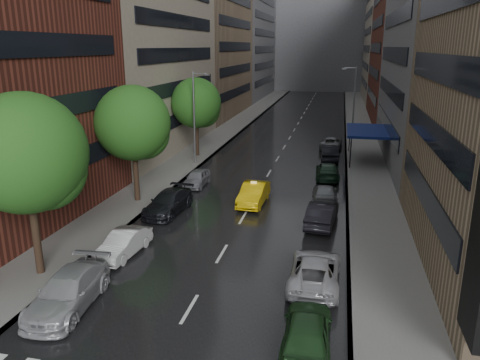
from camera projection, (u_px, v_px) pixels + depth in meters
name	position (u px, v px, depth m)	size (l,w,h in m)	color
road	(293.00, 132.00, 64.43)	(14.00, 140.00, 0.01)	black
sidewalk_left	(229.00, 130.00, 66.21)	(4.00, 140.00, 0.15)	gray
sidewalk_right	(360.00, 134.00, 62.61)	(4.00, 140.00, 0.15)	gray
buildings_left	(204.00, 15.00, 71.28)	(8.00, 108.00, 38.00)	maroon
buildings_right	(411.00, 19.00, 63.58)	(8.05, 109.10, 36.00)	#937A5B
building_far	(321.00, 28.00, 123.94)	(40.00, 14.00, 32.00)	slate
tree_near	(26.00, 153.00, 22.59)	(5.94, 5.94, 9.46)	#382619
tree_mid	(133.00, 123.00, 34.14)	(5.54, 5.54, 8.83)	#382619
tree_far	(196.00, 103.00, 48.85)	(5.26, 5.26, 8.38)	#382619
taxi	(254.00, 194.00, 35.10)	(1.69, 4.84, 1.60)	yellow
parked_cars_left	(141.00, 227.00, 28.80)	(2.66, 24.58, 1.61)	#A1A2A6
parked_cars_right	(325.00, 192.00, 35.62)	(2.62, 43.30, 1.61)	#1D401D
street_lamp_left	(195.00, 116.00, 45.83)	(1.74, 0.22, 9.00)	gray
street_lamp_right	(353.00, 102.00, 56.83)	(1.74, 0.22, 9.00)	gray
awning	(367.00, 131.00, 47.67)	(4.00, 8.00, 3.12)	navy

